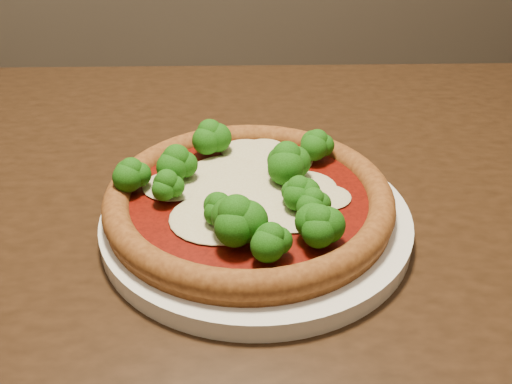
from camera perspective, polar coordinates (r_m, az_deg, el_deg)
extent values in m
cube|color=black|center=(0.61, -4.56, -1.24)|extent=(1.35, 0.89, 0.04)
cylinder|color=white|center=(0.54, 0.00, -2.78)|extent=(0.29, 0.29, 0.02)
cylinder|color=brown|center=(0.53, -0.70, -1.08)|extent=(0.26, 0.26, 0.01)
torus|color=brown|center=(0.53, -0.70, -0.45)|extent=(0.27, 0.27, 0.02)
cylinder|color=#640B04|center=(0.53, -0.70, -0.40)|extent=(0.22, 0.22, 0.00)
ellipsoid|color=beige|center=(0.60, -1.13, 4.28)|extent=(0.05, 0.05, 0.00)
ellipsoid|color=beige|center=(0.53, -0.76, 0.45)|extent=(0.12, 0.10, 0.01)
ellipsoid|color=beige|center=(0.56, -3.24, 2.12)|extent=(0.07, 0.06, 0.01)
ellipsoid|color=beige|center=(0.54, -8.08, 0.69)|extent=(0.06, 0.06, 0.00)
ellipsoid|color=beige|center=(0.54, 4.60, 0.50)|extent=(0.07, 0.06, 0.01)
ellipsoid|color=beige|center=(0.53, 6.98, -0.48)|extent=(0.05, 0.04, 0.00)
ellipsoid|color=beige|center=(0.50, -3.53, -2.47)|extent=(0.09, 0.08, 0.01)
ellipsoid|color=beige|center=(0.50, 3.57, -2.23)|extent=(0.06, 0.06, 0.00)
ellipsoid|color=beige|center=(0.58, 2.12, 3.16)|extent=(0.07, 0.07, 0.01)
ellipsoid|color=beige|center=(0.60, 0.77, 4.43)|extent=(0.05, 0.04, 0.00)
ellipsoid|color=#1F7011|center=(0.58, 6.14, 4.99)|extent=(0.04, 0.04, 0.03)
ellipsoid|color=#1F7011|center=(0.50, 4.31, 0.24)|extent=(0.04, 0.04, 0.03)
ellipsoid|color=#1F7011|center=(0.45, -1.98, -2.39)|extent=(0.05, 0.05, 0.04)
ellipsoid|color=#1F7011|center=(0.54, -12.34, 2.02)|extent=(0.04, 0.04, 0.03)
ellipsoid|color=#1F7011|center=(0.48, -3.70, -1.40)|extent=(0.03, 0.03, 0.03)
ellipsoid|color=#1F7011|center=(0.49, 5.74, -0.86)|extent=(0.03, 0.03, 0.03)
ellipsoid|color=#1F7011|center=(0.59, -4.64, 5.82)|extent=(0.04, 0.04, 0.04)
ellipsoid|color=#1F7011|center=(0.54, -7.95, 3.18)|extent=(0.04, 0.04, 0.04)
ellipsoid|color=#1F7011|center=(0.53, 3.08, 3.33)|extent=(0.05, 0.05, 0.04)
ellipsoid|color=#1F7011|center=(0.46, 6.29, -2.99)|extent=(0.04, 0.04, 0.04)
ellipsoid|color=#1F7011|center=(0.51, -8.91, 0.93)|extent=(0.04, 0.04, 0.03)
ellipsoid|color=#1F7011|center=(0.44, 1.54, -4.62)|extent=(0.04, 0.04, 0.03)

